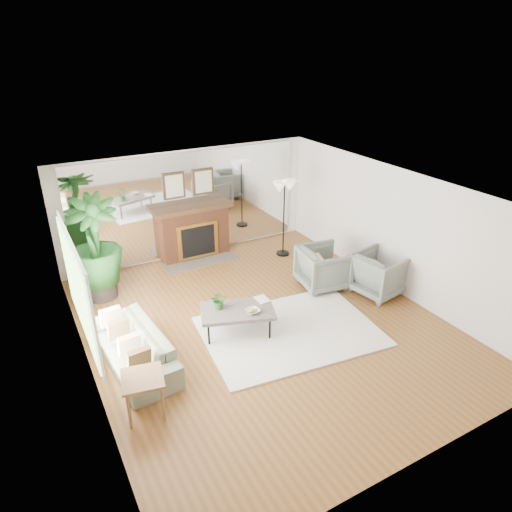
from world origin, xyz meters
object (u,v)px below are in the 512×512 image
side_table (143,383)px  floor_lamp (284,192)px  fireplace (194,231)px  coffee_table (237,311)px  potted_ficus (94,246)px  sofa (133,347)px  armchair_back (323,267)px  armchair_front (379,274)px

side_table → floor_lamp: floor_lamp is taller
side_table → floor_lamp: (4.39, 3.49, 1.02)m
fireplace → coffee_table: fireplace is taller
side_table → potted_ficus: size_ratio=0.31×
fireplace → potted_ficus: bearing=-160.5°
coffee_table → sofa: size_ratio=0.69×
armchair_back → side_table: 4.64m
coffee_table → potted_ficus: 3.13m
side_table → floor_lamp: bearing=38.4°
fireplace → side_table: fireplace is taller
armchair_front → potted_ficus: bearing=53.1°
coffee_table → armchair_back: armchair_back is taller
sofa → side_table: side_table is taller
fireplace → coffee_table: bearing=-99.4°
floor_lamp → side_table: bearing=-141.6°
fireplace → side_table: (-2.50, -4.37, -0.13)m
coffee_table → side_table: 2.24m
sofa → armchair_back: 4.18m
side_table → potted_ficus: 3.59m
armchair_back → floor_lamp: floor_lamp is taller
coffee_table → armchair_back: bearing=16.3°
coffee_table → potted_ficus: bearing=126.4°
potted_ficus → armchair_front: bearing=-27.1°
sofa → armchair_back: armchair_back is taller
potted_ficus → floor_lamp: size_ratio=1.16×
fireplace → armchair_front: 4.26m
side_table → floor_lamp: size_ratio=0.36×
sofa → potted_ficus: size_ratio=0.98×
armchair_back → floor_lamp: size_ratio=0.52×
coffee_table → armchair_back: (2.33, 0.68, -0.03)m
sofa → side_table: (-0.16, -1.16, 0.23)m
armchair_back → fireplace: bearing=42.9°
fireplace → sofa: (-2.35, -3.21, -0.36)m
armchair_back → floor_lamp: bearing=5.2°
fireplace → potted_ficus: potted_ficus is taller
coffee_table → sofa: sofa is taller
armchair_front → side_table: armchair_front is taller
armchair_back → potted_ficus: (-4.14, 1.78, 0.69)m
potted_ficus → armchair_back: bearing=-23.2°
fireplace → sofa: bearing=-126.2°
sofa → potted_ficus: 2.52m
sofa → armchair_front: size_ratio=2.17×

